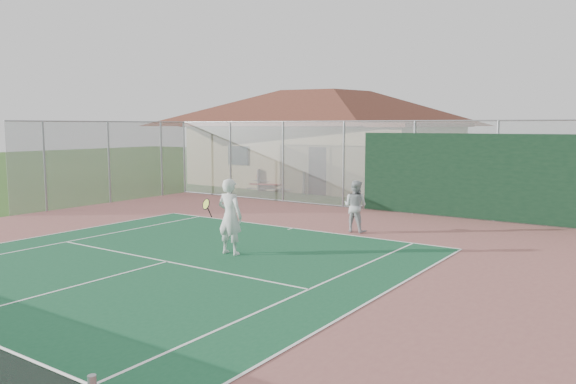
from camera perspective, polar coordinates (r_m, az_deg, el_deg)
The scene contains 6 objects.
back_fence at distance 21.51m, azimuth 12.89°, elevation 2.18°, with size 20.08×0.11×3.53m.
side_fence_left at distance 25.36m, azimuth -17.72°, elevation 2.88°, with size 0.08×9.00×3.50m.
clubhouse at distance 31.82m, azimuth 3.86°, elevation 6.48°, with size 14.68×9.93×6.26m.
bleachers at distance 28.81m, azimuth -0.44°, elevation 1.30°, with size 3.48×2.65×1.10m.
player_white_front at distance 14.50m, azimuth -5.94°, elevation -2.55°, with size 1.10×0.71×1.96m.
player_grey_back at distance 17.61m, azimuth 6.85°, elevation -1.50°, with size 0.80×0.63×1.61m.
Camera 1 is at (10.06, -2.94, 3.32)m, focal length 35.00 mm.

